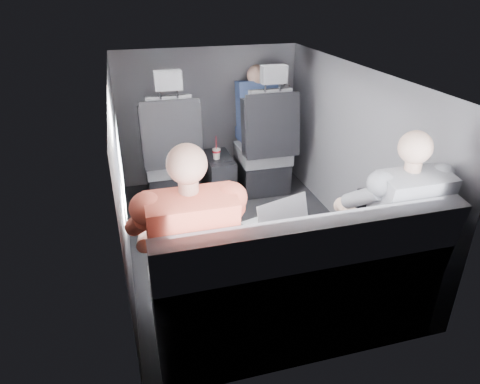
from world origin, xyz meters
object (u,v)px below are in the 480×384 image
object	(u,v)px
laptop_white	(173,234)
passenger_rear_left	(189,250)
laptop_silver	(278,222)
passenger_front_right	(256,112)
center_console	(219,176)
soda_cup	(216,154)
front_seat_left	(172,163)
passenger_rear_right	(389,222)
rear_bench	(296,293)
laptop_black	(372,207)
front_seat_right	(265,153)

from	to	relation	value
laptop_white	passenger_rear_left	world-z (taller)	passenger_rear_left
laptop_silver	passenger_front_right	distance (m)	1.96
center_console	soda_cup	xyz separation A→B (m)	(-0.04, -0.07, 0.26)
front_seat_left	laptop_white	distance (m)	1.62
passenger_rear_left	passenger_rear_right	size ratio (longest dim) A/B	1.04
soda_cup	laptop_white	bearing A→B (deg)	-110.95
rear_bench	passenger_front_right	bearing A→B (deg)	78.48
front_seat_left	laptop_silver	world-z (taller)	front_seat_left
laptop_black	passenger_rear_right	world-z (taller)	passenger_rear_right
passenger_rear_right	passenger_front_right	distance (m)	2.08
soda_cup	passenger_front_right	size ratio (longest dim) A/B	0.30
soda_cup	laptop_white	distance (m)	1.69
front_seat_left	soda_cup	bearing A→B (deg)	-3.86
front_seat_left	soda_cup	size ratio (longest dim) A/B	5.44
passenger_rear_right	soda_cup	bearing A→B (deg)	110.00
front_seat_left	passenger_front_right	xyz separation A→B (m)	(0.89, 0.26, 0.35)
rear_bench	passenger_rear_left	bearing A→B (deg)	170.76
laptop_white	passenger_rear_left	distance (m)	0.22
passenger_rear_right	rear_bench	bearing A→B (deg)	-171.15
passenger_rear_right	passenger_front_right	size ratio (longest dim) A/B	1.60
center_console	passenger_rear_left	world-z (taller)	passenger_rear_left
laptop_white	front_seat_right	bearing A→B (deg)	55.77
passenger_rear_right	passenger_front_right	xyz separation A→B (m)	(-0.17, 2.06, 0.12)
front_seat_left	laptop_black	bearing A→B (deg)	-56.61
front_seat_right	rear_bench	distance (m)	1.96
laptop_black	laptop_silver	bearing A→B (deg)	-177.87
rear_bench	soda_cup	size ratio (longest dim) A/B	6.88
front_seat_right	passenger_rear_left	world-z (taller)	passenger_rear_left
passenger_rear_right	passenger_front_right	world-z (taller)	passenger_rear_right
laptop_white	passenger_rear_right	size ratio (longest dim) A/B	0.31
front_seat_right	passenger_rear_right	distance (m)	1.83
front_seat_left	passenger_rear_left	world-z (taller)	passenger_rear_left
center_console	passenger_rear_right	bearing A→B (deg)	-71.68
laptop_black	rear_bench	bearing A→B (deg)	-154.86
front_seat_left	front_seat_right	size ratio (longest dim) A/B	1.00
center_console	laptop_white	world-z (taller)	laptop_white
center_console	passenger_front_right	bearing A→B (deg)	26.34
center_console	laptop_silver	bearing A→B (deg)	-90.91
front_seat_right	passenger_rear_left	bearing A→B (deg)	-119.69
laptop_silver	passenger_rear_left	bearing A→B (deg)	-162.96
laptop_black	soda_cup	bearing A→B (deg)	112.29
front_seat_right	laptop_white	distance (m)	1.95
front_seat_right	soda_cup	bearing A→B (deg)	-176.71
front_seat_left	laptop_silver	bearing A→B (deg)	-75.50
rear_bench	center_console	bearing A→B (deg)	90.00
front_seat_right	passenger_rear_left	xyz separation A→B (m)	(-1.03, -1.81, 0.25)
soda_cup	front_seat_left	bearing A→B (deg)	176.14
front_seat_right	passenger_rear_left	distance (m)	2.10
front_seat_right	laptop_white	bearing A→B (deg)	-124.23
front_seat_right	center_console	size ratio (longest dim) A/B	2.64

